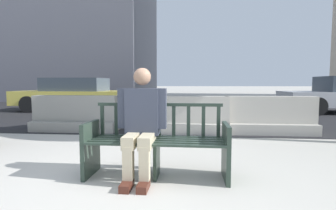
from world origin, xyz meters
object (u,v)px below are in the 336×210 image
object	(u,v)px
seated_person	(141,121)
jersey_barrier_right	(269,118)
jersey_barrier_centre	(184,118)
street_bench	(157,144)
car_taxi_near	(73,94)
jersey_barrier_left	(76,116)

from	to	relation	value
seated_person	jersey_barrier_right	world-z (taller)	seated_person
jersey_barrier_centre	jersey_barrier_right	world-z (taller)	same
street_bench	car_taxi_near	distance (m)	8.54
jersey_barrier_right	car_taxi_near	xyz separation A→B (m)	(-6.61, 4.32, 0.34)
street_bench	jersey_barrier_left	size ratio (longest dim) A/B	0.84
seated_person	street_bench	bearing A→B (deg)	17.48
seated_person	jersey_barrier_right	xyz separation A→B (m)	(2.33, 3.02, -0.35)
seated_person	car_taxi_near	bearing A→B (deg)	120.22
jersey_barrier_right	car_taxi_near	world-z (taller)	car_taxi_near
jersey_barrier_centre	car_taxi_near	world-z (taller)	car_taxi_near
street_bench	jersey_barrier_left	distance (m)	3.72
car_taxi_near	seated_person	bearing A→B (deg)	-59.78
street_bench	seated_person	bearing A→B (deg)	-162.52
jersey_barrier_right	jersey_barrier_left	bearing A→B (deg)	-179.01
jersey_barrier_left	seated_person	bearing A→B (deg)	-53.67
street_bench	jersey_barrier_right	distance (m)	3.66
jersey_barrier_left	car_taxi_near	world-z (taller)	car_taxi_near
street_bench	jersey_barrier_centre	world-z (taller)	street_bench
jersey_barrier_left	jersey_barrier_right	size ratio (longest dim) A/B	1.00
jersey_barrier_right	car_taxi_near	size ratio (longest dim) A/B	0.45
street_bench	car_taxi_near	size ratio (longest dim) A/B	0.38
jersey_barrier_left	jersey_barrier_right	world-z (taller)	same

